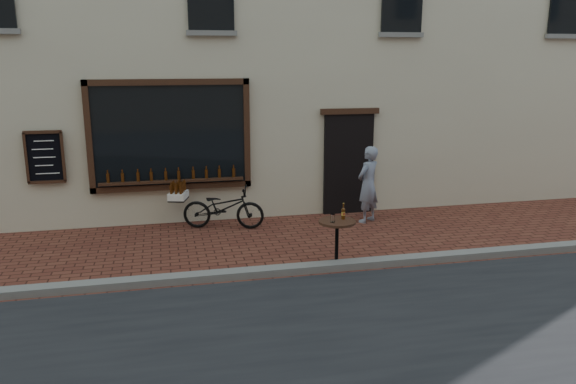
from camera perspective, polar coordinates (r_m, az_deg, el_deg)
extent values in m
plane|color=#56261C|center=(8.99, 1.46, -8.61)|extent=(90.00, 90.00, 0.00)
cube|color=slate|center=(9.15, 1.16, -7.80)|extent=(90.00, 0.25, 0.12)
cube|color=black|center=(11.62, -11.89, 5.65)|extent=(3.00, 0.06, 2.00)
cube|color=black|center=(11.51, -12.14, 10.87)|extent=(3.24, 0.10, 0.12)
cube|color=black|center=(11.79, -11.64, 0.53)|extent=(3.24, 0.10, 0.12)
cube|color=black|center=(11.69, -19.58, 5.20)|extent=(0.12, 0.10, 2.24)
cube|color=black|center=(11.73, -4.21, 5.97)|extent=(0.12, 0.10, 2.24)
cube|color=black|center=(11.71, -11.66, 1.10)|extent=(2.90, 0.16, 0.05)
cube|color=black|center=(12.40, 6.13, 2.83)|extent=(1.10, 0.10, 2.20)
cube|color=black|center=(12.21, 6.32, 8.16)|extent=(1.30, 0.10, 0.12)
cube|color=black|center=(11.88, -23.46, 3.27)|extent=(0.62, 0.04, 0.92)
cylinder|color=#3D1C07|center=(11.74, -17.79, 1.35)|extent=(0.06, 0.06, 0.19)
cylinder|color=#3D1C07|center=(11.72, -16.44, 1.42)|extent=(0.06, 0.06, 0.19)
cylinder|color=#3D1C07|center=(11.70, -15.09, 1.49)|extent=(0.06, 0.06, 0.19)
cylinder|color=#3D1C07|center=(11.69, -13.73, 1.56)|extent=(0.06, 0.06, 0.19)
cylinder|color=#3D1C07|center=(11.69, -12.37, 1.63)|extent=(0.06, 0.06, 0.19)
cylinder|color=#3D1C07|center=(11.69, -11.01, 1.70)|extent=(0.06, 0.06, 0.19)
cylinder|color=#3D1C07|center=(11.70, -9.65, 1.77)|extent=(0.06, 0.06, 0.19)
cylinder|color=#3D1C07|center=(11.72, -8.29, 1.84)|extent=(0.06, 0.06, 0.19)
cylinder|color=#3D1C07|center=(11.74, -6.94, 1.91)|extent=(0.06, 0.06, 0.19)
cylinder|color=#3D1C07|center=(11.77, -5.60, 1.97)|extent=(0.06, 0.06, 0.19)
cube|color=black|center=(14.70, 26.60, 16.91)|extent=(0.90, 0.06, 1.40)
imported|color=black|center=(11.40, -6.58, -1.58)|extent=(1.74, 1.00, 0.86)
cube|color=black|center=(11.55, -11.06, -0.71)|extent=(0.44, 0.53, 0.03)
cube|color=white|center=(11.53, -11.08, -0.32)|extent=(0.44, 0.55, 0.13)
cylinder|color=#3D1C07|center=(11.31, -10.86, 0.24)|extent=(0.05, 0.05, 0.18)
cylinder|color=#3D1C07|center=(11.33, -11.33, 0.25)|extent=(0.05, 0.05, 0.18)
cylinder|color=#3D1C07|center=(11.35, -11.80, 0.25)|extent=(0.05, 0.05, 0.18)
cylinder|color=#3D1C07|center=(11.41, -10.72, 0.37)|extent=(0.05, 0.05, 0.18)
cylinder|color=#3D1C07|center=(11.44, -11.19, 0.38)|extent=(0.05, 0.05, 0.18)
cylinder|color=#3D1C07|center=(11.46, -11.65, 0.38)|extent=(0.05, 0.05, 0.18)
cylinder|color=#3D1C07|center=(11.52, -10.59, 0.50)|extent=(0.05, 0.05, 0.18)
cylinder|color=#3D1C07|center=(11.55, -11.05, 0.51)|extent=(0.05, 0.05, 0.18)
cylinder|color=#3D1C07|center=(11.57, -11.51, 0.51)|extent=(0.05, 0.05, 0.18)
cylinder|color=#3D1C07|center=(11.63, -10.45, 0.63)|extent=(0.05, 0.05, 0.18)
cylinder|color=#3D1C07|center=(11.66, -10.91, 0.64)|extent=(0.05, 0.05, 0.18)
cylinder|color=black|center=(9.47, 4.92, -7.38)|extent=(0.45, 0.45, 0.03)
cylinder|color=black|center=(9.34, 4.97, -5.25)|extent=(0.06, 0.06, 0.71)
cylinder|color=black|center=(9.23, 5.02, -3.03)|extent=(0.61, 0.61, 0.04)
cylinder|color=gold|center=(9.29, 5.64, -2.19)|extent=(0.06, 0.06, 0.06)
cylinder|color=white|center=(9.11, 4.55, -2.68)|extent=(0.08, 0.08, 0.13)
imported|color=gray|center=(11.81, 8.13, 0.77)|extent=(0.70, 0.65, 1.61)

